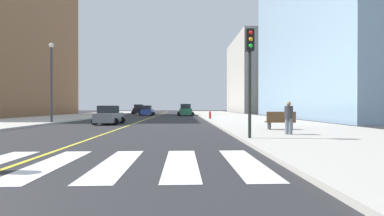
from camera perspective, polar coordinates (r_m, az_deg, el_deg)
sidewalk_kerb_east at (r=24.48m, az=16.18°, el=-3.26°), size 10.00×120.00×0.15m
crosswalk_paint at (r=8.66m, az=-34.29°, el=-10.28°), size 13.50×4.00×0.01m
lane_divider_paint at (r=43.47m, az=-8.08°, el=-1.79°), size 0.16×80.00×0.01m
parking_garage_concrete at (r=76.38m, az=15.98°, el=6.84°), size 18.00×24.00×20.61m
car_gray_nearest at (r=24.39m, az=-17.87°, el=-1.60°), size 2.37×3.77×1.68m
car_green_second at (r=45.59m, az=-1.44°, el=-0.48°), size 2.90×4.64×2.07m
car_black_third at (r=57.62m, az=-11.63°, el=-0.33°), size 3.01×4.70×2.07m
car_blue_fourth at (r=46.63m, az=-9.87°, el=-0.63°), size 2.51×4.02×1.79m
traffic_light_near_corner at (r=12.28m, az=12.65°, el=9.93°), size 0.36×0.41×4.98m
park_bench at (r=17.14m, az=18.93°, el=-2.72°), size 1.83×0.68×1.12m
pedestrian_waiting_east at (r=14.27m, az=20.57°, el=-1.72°), size 0.42×0.42×1.71m
fire_hydrant at (r=30.91m, az=4.02°, el=-1.57°), size 0.26×0.26×0.89m
street_lamp at (r=28.07m, az=-28.61°, el=6.35°), size 0.44×0.44×7.49m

